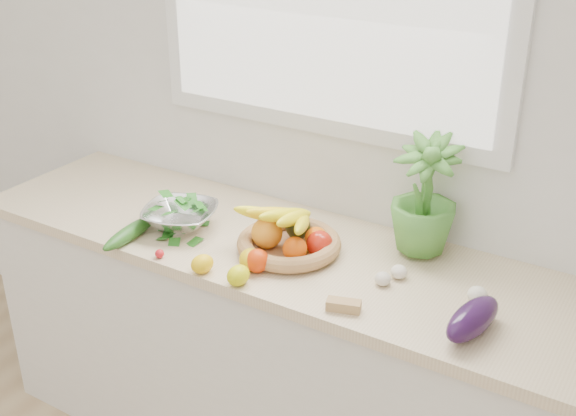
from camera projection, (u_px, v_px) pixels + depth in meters
The scene contains 18 objects.
back_wall at pixel (325, 89), 2.42m from camera, with size 4.50×0.02×2.70m, color white.
counter_cabinet at pixel (279, 358), 2.59m from camera, with size 2.20×0.58×0.86m, color silver.
countertop at pixel (278, 249), 2.39m from camera, with size 2.24×0.62×0.04m, color beige.
orange_loose at pixel (257, 261), 2.20m from camera, with size 0.07×0.07×0.07m, color red.
lemon_a at pixel (238, 275), 2.14m from camera, with size 0.06×0.08×0.06m, color #D9DC0B.
lemon_b at pixel (202, 264), 2.20m from camera, with size 0.06×0.07×0.06m, color yellow.
lemon_c at pixel (250, 259), 2.22m from camera, with size 0.07×0.08×0.07m, color gold.
apple at pixel (319, 244), 2.29m from camera, with size 0.09×0.09×0.09m, color red.
ginger at pixel (344, 305), 2.02m from camera, with size 0.10×0.04×0.03m, color tan.
garlic_a at pixel (477, 295), 2.05m from camera, with size 0.06×0.06×0.05m, color silver.
garlic_b at pixel (399, 272), 2.17m from camera, with size 0.05×0.05×0.04m, color white.
garlic_c at pixel (383, 279), 2.14m from camera, with size 0.05×0.05×0.04m, color silver.
eggplant at pixel (473, 319), 1.91m from camera, with size 0.09×0.23×0.09m, color #270F37.
cucumber at pixel (131, 232), 2.40m from camera, with size 0.05×0.28×0.05m, color #254E17.
radish at pixel (160, 254), 2.29m from camera, with size 0.03×0.03×0.03m, color red.
potted_herb at pixel (425, 194), 2.23m from camera, with size 0.21×0.21×0.38m, color #498D33.
fruit_basket at pixel (288, 237), 2.31m from camera, with size 0.42×0.42×0.18m.
colander_with_spinach at pixel (180, 212), 2.45m from camera, with size 0.31×0.31×0.13m.
Camera 1 is at (1.13, 0.18, 2.04)m, focal length 45.00 mm.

